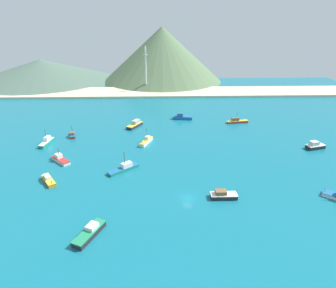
% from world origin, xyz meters
% --- Properties ---
extents(ground, '(260.00, 280.00, 0.50)m').
position_xyz_m(ground, '(0.00, 30.00, -0.25)').
color(ground, '#146B7F').
extents(fishing_boat_0, '(9.94, 4.06, 3.02)m').
position_xyz_m(fishing_boat_0, '(3.39, 68.00, 1.02)').
color(fishing_boat_0, '#1E5BA8').
rests_on(fishing_boat_0, ground).
extents(fishing_boat_1, '(3.75, 7.26, 4.77)m').
position_xyz_m(fishing_boat_1, '(-44.24, 47.01, 0.78)').
color(fishing_boat_1, red).
rests_on(fishing_boat_1, ground).
extents(fishing_boat_2, '(7.42, 2.89, 2.63)m').
position_xyz_m(fishing_boat_2, '(9.83, -0.31, 0.92)').
color(fishing_boat_2, '#232328').
rests_on(fishing_boat_2, ground).
extents(fishing_boat_3, '(6.60, 9.87, 2.41)m').
position_xyz_m(fishing_boat_3, '(-23.99, -14.77, 0.88)').
color(fishing_boat_3, '#232328').
rests_on(fishing_boat_3, ground).
extents(fishing_boat_5, '(3.53, 9.24, 6.12)m').
position_xyz_m(fishing_boat_5, '(-52.28, 39.05, 1.04)').
color(fishing_boat_5, '#198466').
rests_on(fishing_boat_5, ground).
extents(fishing_boat_6, '(10.17, 8.97, 6.62)m').
position_xyz_m(fishing_boat_6, '(-19.40, 16.56, 0.83)').
color(fishing_boat_6, '#198466').
rests_on(fishing_boat_6, ground).
extents(fishing_boat_7, '(10.48, 3.83, 5.55)m').
position_xyz_m(fishing_boat_7, '(28.90, 61.79, 0.89)').
color(fishing_boat_7, red).
rests_on(fishing_boat_7, ground).
extents(fishing_boat_8, '(5.23, 9.09, 6.04)m').
position_xyz_m(fishing_boat_8, '(-12.95, 38.83, 0.90)').
color(fishing_boat_8, silver).
rests_on(fishing_boat_8, ground).
extents(fishing_boat_9, '(7.66, 4.99, 3.02)m').
position_xyz_m(fishing_boat_9, '(51.52, 31.83, 1.13)').
color(fishing_boat_9, '#232328').
rests_on(fishing_boat_9, ground).
extents(fishing_boat_11, '(8.18, 8.20, 5.01)m').
position_xyz_m(fishing_boat_11, '(-42.38, 23.74, 0.82)').
color(fishing_boat_11, silver).
rests_on(fishing_boat_11, ground).
extents(fishing_boat_12, '(7.20, 9.70, 2.91)m').
position_xyz_m(fishing_boat_12, '(-18.85, 58.03, 1.09)').
color(fishing_boat_12, '#232328').
rests_on(fishing_boat_12, ground).
extents(fishing_boat_13, '(6.36, 7.73, 2.24)m').
position_xyz_m(fishing_boat_13, '(-41.73, 9.71, 0.76)').
color(fishing_boat_13, orange).
rests_on(fishing_boat_13, ground).
extents(beach_strip, '(247.00, 25.92, 1.20)m').
position_xyz_m(beach_strip, '(0.00, 121.38, 0.60)').
color(beach_strip, beige).
rests_on(beach_strip, ground).
extents(hill_west, '(109.77, 109.77, 16.18)m').
position_xyz_m(hill_west, '(-97.63, 163.39, 8.09)').
color(hill_west, '#4C6656').
rests_on(hill_west, ground).
extents(hill_central, '(90.32, 90.32, 39.52)m').
position_xyz_m(hill_central, '(-5.24, 161.65, 19.76)').
color(hill_central, '#56704C').
rests_on(hill_central, ground).
extents(radio_tower, '(2.91, 2.33, 29.09)m').
position_xyz_m(radio_tower, '(-16.10, 124.38, 14.83)').
color(radio_tower, silver).
rests_on(radio_tower, ground).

